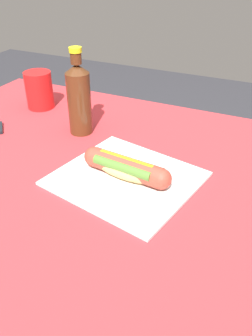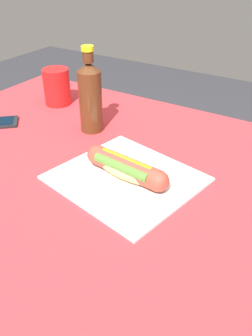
{
  "view_description": "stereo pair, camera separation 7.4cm",
  "coord_description": "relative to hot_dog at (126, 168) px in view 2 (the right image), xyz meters",
  "views": [
    {
      "loc": [
        -0.33,
        0.55,
        1.17
      ],
      "look_at": [
        -0.07,
        -0.01,
        0.77
      ],
      "focal_mm": 37.16,
      "sensor_mm": 36.0,
      "label": 1
    },
    {
      "loc": [
        -0.4,
        0.52,
        1.17
      ],
      "look_at": [
        -0.07,
        -0.01,
        0.77
      ],
      "focal_mm": 37.16,
      "sensor_mm": 36.0,
      "label": 2
    }
  ],
  "objects": [
    {
      "name": "soda_bottle",
      "position": [
        0.21,
        -0.16,
        0.07
      ],
      "size": [
        0.06,
        0.06,
        0.23
      ],
      "color": "#4C2814",
      "rests_on": "dining_table"
    },
    {
      "name": "paper_wrapper",
      "position": [
        -0.0,
        -0.0,
        -0.03
      ],
      "size": [
        0.33,
        0.31,
        0.01
      ],
      "primitive_type": "cube",
      "rotation": [
        0.0,
        0.0,
        -0.2
      ],
      "color": "silver",
      "rests_on": "dining_table"
    },
    {
      "name": "hot_dog",
      "position": [
        0.0,
        0.0,
        0.0
      ],
      "size": [
        0.21,
        0.07,
        0.05
      ],
      "color": "#DBB26B",
      "rests_on": "paper_wrapper"
    },
    {
      "name": "drinking_cup",
      "position": [
        0.41,
        -0.25,
        0.02
      ],
      "size": [
        0.08,
        0.08,
        0.11
      ],
      "primitive_type": "cylinder",
      "color": "red",
      "rests_on": "dining_table"
    },
    {
      "name": "dining_table",
      "position": [
        0.07,
        0.01,
        -0.16
      ],
      "size": [
        1.17,
        0.89,
        0.74
      ],
      "color": "brown",
      "rests_on": "ground"
    }
  ]
}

